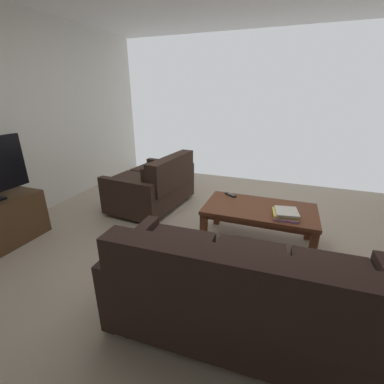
{
  "coord_description": "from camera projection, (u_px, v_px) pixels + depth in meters",
  "views": [
    {
      "loc": [
        -0.64,
        2.37,
        1.6
      ],
      "look_at": [
        0.2,
        0.12,
        0.68
      ],
      "focal_mm": 24.2,
      "sensor_mm": 36.0,
      "label": 1
    }
  ],
  "objects": [
    {
      "name": "ground_plane",
      "position": [
        213.0,
        249.0,
        2.86
      ],
      "size": [
        5.31,
        5.25,
        0.01
      ],
      "primitive_type": "cube",
      "color": "tan"
    },
    {
      "name": "coffee_table",
      "position": [
        259.0,
        213.0,
        2.84
      ],
      "size": [
        1.19,
        0.66,
        0.44
      ],
      "color": "brown",
      "rests_on": "ground"
    },
    {
      "name": "book_stack",
      "position": [
        286.0,
        214.0,
        2.6
      ],
      "size": [
        0.27,
        0.3,
        0.07
      ],
      "color": "#996699",
      "rests_on": "coffee_table"
    },
    {
      "name": "tv_remote",
      "position": [
        231.0,
        195.0,
        3.14
      ],
      "size": [
        0.16,
        0.12,
        0.02
      ],
      "color": "black",
      "rests_on": "coffee_table"
    },
    {
      "name": "sofa_main",
      "position": [
        243.0,
        293.0,
        1.72
      ],
      "size": [
        1.86,
        0.87,
        0.82
      ],
      "color": "black",
      "rests_on": "ground"
    },
    {
      "name": "wall_right",
      "position": [
        13.0,
        119.0,
        3.26
      ],
      "size": [
        0.12,
        5.25,
        2.6
      ],
      "primitive_type": "cube",
      "color": "silver",
      "rests_on": "ground"
    },
    {
      "name": "loveseat_near",
      "position": [
        154.0,
        185.0,
        3.79
      ],
      "size": [
        0.96,
        1.29,
        0.79
      ],
      "color": "black",
      "rests_on": "ground"
    }
  ]
}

